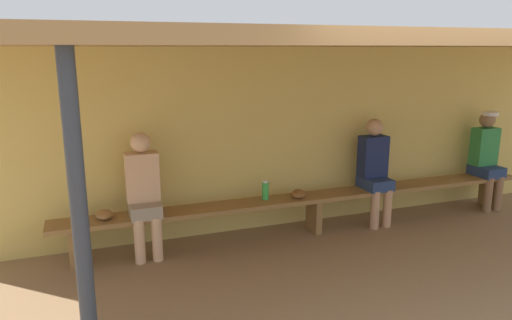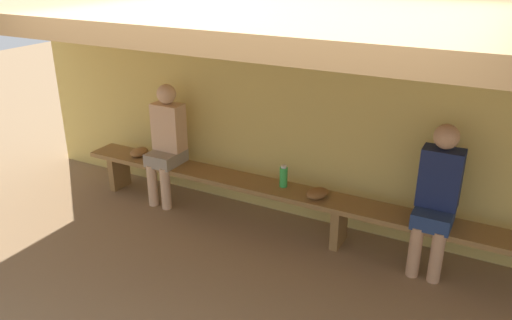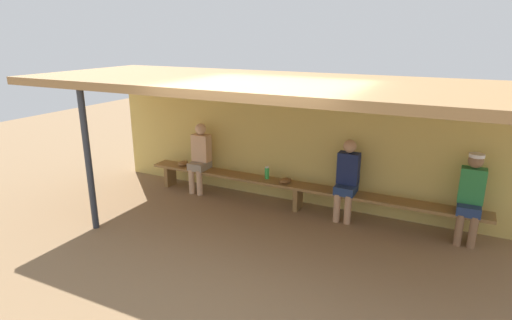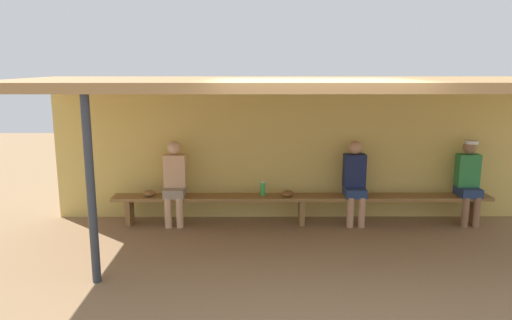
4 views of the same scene
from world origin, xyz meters
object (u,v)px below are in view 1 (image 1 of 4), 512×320
at_px(baseball_glove_tan, 104,215).
at_px(player_rightmost, 487,155).
at_px(support_post, 82,238).
at_px(player_near_post, 375,167).
at_px(baseball_glove_dark_brown, 298,194).
at_px(bench, 314,201).
at_px(player_in_red, 144,190).
at_px(water_bottle_orange, 265,190).

bearing_deg(baseball_glove_tan, player_rightmost, -89.12).
height_order(support_post, player_near_post, support_post).
xyz_separation_m(player_rightmost, baseball_glove_dark_brown, (-2.87, -0.03, -0.24)).
distance_m(bench, player_in_red, 2.04).
bearing_deg(player_rightmost, baseball_glove_dark_brown, -179.46).
height_order(player_rightmost, water_bottle_orange, player_rightmost).
distance_m(bench, baseball_glove_dark_brown, 0.26).
bearing_deg(player_rightmost, support_post, -158.17).
bearing_deg(baseball_glove_dark_brown, player_near_post, -63.80).
distance_m(player_in_red, baseball_glove_tan, 0.47).
distance_m(bench, baseball_glove_tan, 2.43).
distance_m(bench, player_near_post, 0.90).
height_order(player_rightmost, baseball_glove_dark_brown, player_rightmost).
bearing_deg(bench, support_post, -141.20).
bearing_deg(player_rightmost, player_in_red, -179.99).
bearing_deg(water_bottle_orange, player_rightmost, -0.80).
xyz_separation_m(support_post, baseball_glove_dark_brown, (2.39, 2.08, -0.60)).
bearing_deg(player_rightmost, bench, -179.92).
bearing_deg(player_near_post, bench, -179.79).
relative_size(water_bottle_orange, baseball_glove_tan, 0.94).
bearing_deg(player_in_red, baseball_glove_tan, 178.38).
height_order(player_rightmost, baseball_glove_tan, player_rightmost).
relative_size(player_in_red, baseball_glove_dark_brown, 5.56).
height_order(player_in_red, water_bottle_orange, player_in_red).
xyz_separation_m(support_post, player_rightmost, (5.25, 2.10, -0.35)).
distance_m(support_post, bench, 3.43).
distance_m(player_rightmost, player_in_red, 4.65).
bearing_deg(baseball_glove_dark_brown, player_in_red, 113.91).
height_order(player_rightmost, player_in_red, player_rightmost).
distance_m(player_rightmost, baseball_glove_dark_brown, 2.88).
xyz_separation_m(bench, baseball_glove_tan, (-2.43, 0.01, 0.12)).
bearing_deg(bench, player_rightmost, 0.08).
relative_size(bench, player_in_red, 4.49).
xyz_separation_m(water_bottle_orange, baseball_glove_dark_brown, (0.39, -0.07, -0.06)).
xyz_separation_m(player_near_post, baseball_glove_tan, (-3.26, 0.01, -0.22)).
bearing_deg(baseball_glove_dark_brown, support_post, 155.79).
distance_m(water_bottle_orange, baseball_glove_dark_brown, 0.40).
bearing_deg(player_near_post, player_rightmost, 0.02).
bearing_deg(water_bottle_orange, bench, -4.54).
xyz_separation_m(baseball_glove_tan, baseball_glove_dark_brown, (2.20, -0.04, 0.00)).
relative_size(bench, player_rightmost, 4.46).
bearing_deg(baseball_glove_dark_brown, bench, -59.28).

